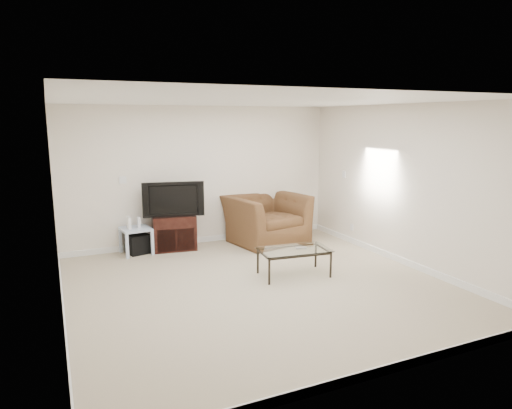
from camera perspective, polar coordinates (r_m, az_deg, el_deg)
name	(u,v)px	position (r m, az deg, el deg)	size (l,w,h in m)	color
floor	(259,286)	(6.40, 0.37, -10.14)	(5.00, 5.00, 0.00)	tan
ceiling	(259,101)	(5.98, 0.40, 12.85)	(5.00, 5.00, 0.00)	white
wall_back	(202,176)	(8.38, -6.82, 3.60)	(5.00, 0.02, 2.50)	silver
wall_left	(54,213)	(5.52, -23.88, -0.93)	(0.02, 5.00, 2.50)	silver
wall_right	(405,186)	(7.46, 18.12, 2.26)	(0.02, 5.00, 2.50)	silver
plate_back	(123,180)	(8.06, -16.33, 2.96)	(0.12, 0.02, 0.12)	white
plate_right_switch	(344,174)	(8.68, 10.95, 3.73)	(0.02, 0.09, 0.13)	white
plate_right_outlet	(352,227)	(8.61, 11.87, -2.80)	(0.02, 0.08, 0.12)	white
tv_stand	(174,232)	(8.18, -10.21, -3.40)	(0.74, 0.51, 0.61)	black
dvd_player	(174,221)	(8.09, -10.22, -2.06)	(0.43, 0.30, 0.06)	black
television	(173,198)	(8.03, -10.33, 0.77)	(0.97, 0.19, 0.60)	black
side_table	(136,241)	(8.05, -14.75, -4.41)	(0.47, 0.47, 0.45)	silver
subwoofer	(138,244)	(8.09, -14.57, -4.80)	(0.34, 0.34, 0.34)	black
game_console	(129,223)	(7.92, -15.61, -2.22)	(0.05, 0.15, 0.21)	white
game_case	(139,222)	(7.97, -14.42, -2.19)	(0.05, 0.13, 0.18)	silver
recliner	(266,211)	(8.47, 1.32, -0.79)	(1.35, 0.87, 1.18)	#4C321A
coffee_table	(294,262)	(6.76, 4.75, -7.22)	(1.02, 0.58, 0.40)	black
remote	(301,248)	(6.75, 5.67, -5.41)	(0.16, 0.04, 0.02)	#B2B2B7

